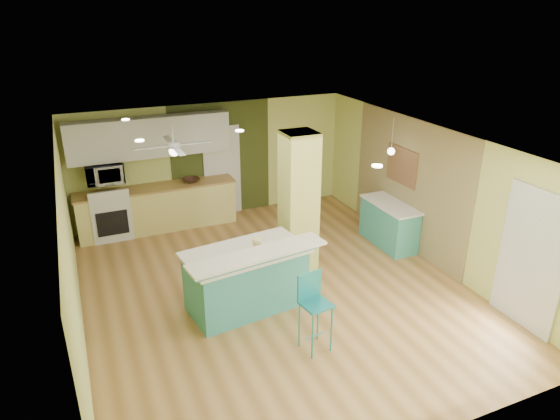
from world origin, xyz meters
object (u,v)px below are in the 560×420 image
object	(u,v)px
side_counter	(389,224)
fruit_bowl	(191,180)
bar_stool	(313,300)
canister	(257,244)
peninsula	(247,278)

from	to	relation	value
side_counter	fruit_bowl	xyz separation A→B (m)	(-3.26, 2.50, 0.55)
bar_stool	canister	xyz separation A→B (m)	(-0.33, 1.24, 0.32)
side_counter	fruit_bowl	size ratio (longest dim) A/B	3.93
canister	fruit_bowl	bearing A→B (deg)	92.11
bar_stool	side_counter	xyz separation A→B (m)	(2.81, 2.26, -0.32)
fruit_bowl	bar_stool	bearing A→B (deg)	-84.54
fruit_bowl	canister	world-z (taller)	canister
peninsula	bar_stool	world-z (taller)	peninsula
peninsula	side_counter	bearing A→B (deg)	9.22
bar_stool	fruit_bowl	bearing A→B (deg)	87.15
fruit_bowl	side_counter	bearing A→B (deg)	-37.49
bar_stool	fruit_bowl	distance (m)	4.79
peninsula	bar_stool	size ratio (longest dim) A/B	1.91
peninsula	fruit_bowl	distance (m)	3.53
peninsula	side_counter	world-z (taller)	peninsula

